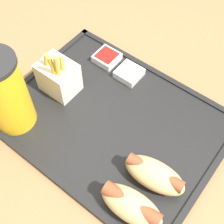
% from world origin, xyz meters
% --- Properties ---
extents(ground_plane, '(8.00, 8.00, 0.00)m').
position_xyz_m(ground_plane, '(0.00, 0.00, 0.00)').
color(ground_plane, gray).
extents(dining_table, '(1.46, 1.01, 0.78)m').
position_xyz_m(dining_table, '(0.00, 0.00, 0.39)').
color(dining_table, olive).
rests_on(dining_table, ground_plane).
extents(food_tray, '(0.43, 0.33, 0.01)m').
position_xyz_m(food_tray, '(-0.02, 0.01, 0.78)').
color(food_tray, black).
rests_on(food_tray, dining_table).
extents(soda_cup, '(0.08, 0.08, 0.20)m').
position_xyz_m(soda_cup, '(0.13, 0.13, 0.87)').
color(soda_cup, gold).
rests_on(soda_cup, food_tray).
extents(hot_dog_far, '(0.12, 0.06, 0.05)m').
position_xyz_m(hot_dog_far, '(-0.16, 0.13, 0.81)').
color(hot_dog_far, '#DBB270').
rests_on(hot_dog_far, food_tray).
extents(hot_dog_near, '(0.12, 0.06, 0.05)m').
position_xyz_m(hot_dog_near, '(-0.16, 0.07, 0.81)').
color(hot_dog_near, '#DBB270').
rests_on(hot_dog_near, food_tray).
extents(fries_carton, '(0.08, 0.06, 0.12)m').
position_xyz_m(fries_carton, '(0.11, 0.01, 0.83)').
color(fries_carton, silver).
rests_on(fries_carton, food_tray).
extents(sauce_cup_mayo, '(0.05, 0.05, 0.02)m').
position_xyz_m(sauce_cup_mayo, '(0.02, -0.10, 0.80)').
color(sauce_cup_mayo, silver).
rests_on(sauce_cup_mayo, food_tray).
extents(sauce_cup_ketchup, '(0.05, 0.05, 0.02)m').
position_xyz_m(sauce_cup_ketchup, '(0.09, -0.11, 0.80)').
color(sauce_cup_ketchup, silver).
rests_on(sauce_cup_ketchup, food_tray).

